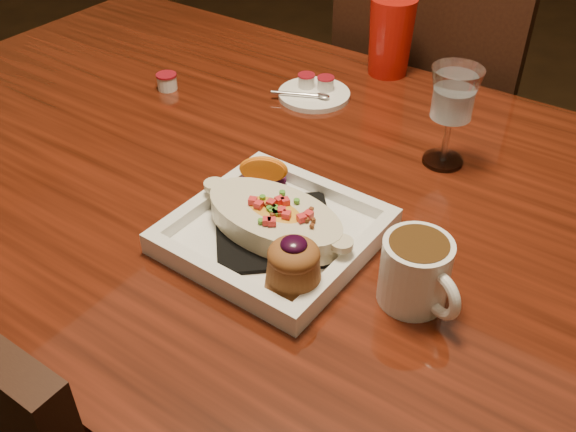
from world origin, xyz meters
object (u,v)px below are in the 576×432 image
Objects in this scene: coffee_mug at (417,271)px; red_tumbler at (391,37)px; saucer at (313,92)px; plate at (277,229)px; goblet at (453,99)px; chair_far at (430,135)px; table at (271,223)px.

red_tumbler is at bearing 145.06° from coffee_mug.
saucer is at bearing 160.37° from coffee_mug.
plate is at bearing -76.79° from red_tumbler.
coffee_mug is 0.31m from goblet.
plate and coffee_mug have the same top height.
chair_far is 6.08× the size of goblet.
table is at bearing -71.54° from saucer.
red_tumbler reaches higher than plate.
coffee_mug is 0.76× the size of red_tumbler.
coffee_mug reaches higher than saucer.
plate is 0.55m from red_tumbler.
plate is 0.41m from saucer.
goblet is 0.30m from saucer.
plate is 1.90× the size of saucer.
plate reaches higher than table.
red_tumbler reaches higher than table.
goblet is (0.20, 0.17, 0.20)m from table.
table is 13.85× the size of coffee_mug.
table is 0.65m from chair_far.
red_tumbler reaches higher than saucer.
coffee_mug is 0.85× the size of saucer.
saucer is at bearing -111.18° from red_tumbler.
plate is at bearing -63.14° from saucer.
saucer is at bearing 166.54° from goblet.
chair_far is 8.59× the size of coffee_mug.
chair_far is 0.39m from red_tumbler.
goblet is 1.20× the size of saucer.
red_tumbler is (-0.12, 0.53, 0.04)m from plate.
table is at bearing 130.63° from plate.
table is 0.43m from red_tumbler.
goblet is at bearing 40.86° from table.
chair_far reaches higher than table.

